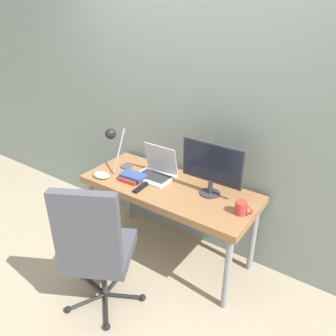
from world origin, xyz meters
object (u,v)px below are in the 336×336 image
object	(u,v)px
monitor	(212,166)
game_controller	(101,175)
laptop	(156,171)
office_chair	(95,246)
book_stack	(132,177)
mug	(241,208)
desk_lamp	(114,141)

from	to	relation	value
monitor	game_controller	bearing A→B (deg)	-162.20
laptop	office_chair	size ratio (longest dim) A/B	0.30
book_stack	mug	size ratio (longest dim) A/B	1.63
laptop	mug	distance (m)	0.84
monitor	laptop	bearing A→B (deg)	-178.95
book_stack	monitor	bearing A→B (deg)	16.03
laptop	office_chair	world-z (taller)	office_chair
game_controller	office_chair	bearing A→B (deg)	-49.28
desk_lamp	book_stack	distance (m)	0.34
monitor	game_controller	size ratio (longest dim) A/B	3.23
office_chair	book_stack	size ratio (longest dim) A/B	4.97
book_stack	mug	world-z (taller)	mug
mug	office_chair	bearing A→B (deg)	-135.01
mug	game_controller	world-z (taller)	mug
desk_lamp	mug	xyz separation A→B (m)	(1.16, 0.04, -0.25)
book_stack	game_controller	world-z (taller)	book_stack
mug	laptop	bearing A→B (deg)	172.60
laptop	mug	xyz separation A→B (m)	(0.83, -0.11, -0.01)
desk_lamp	office_chair	distance (m)	0.93
laptop	office_chair	distance (m)	0.87
monitor	desk_lamp	world-z (taller)	monitor
mug	game_controller	bearing A→B (deg)	-171.92
laptop	mug	bearing A→B (deg)	-7.40
game_controller	desk_lamp	bearing A→B (deg)	68.54
game_controller	book_stack	bearing A→B (deg)	22.07
laptop	desk_lamp	size ratio (longest dim) A/B	0.76
desk_lamp	office_chair	world-z (taller)	desk_lamp
monitor	book_stack	distance (m)	0.71
office_chair	laptop	bearing A→B (deg)	96.79
monitor	desk_lamp	bearing A→B (deg)	-169.61
book_stack	laptop	bearing A→B (deg)	54.78
office_chair	game_controller	bearing A→B (deg)	130.72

